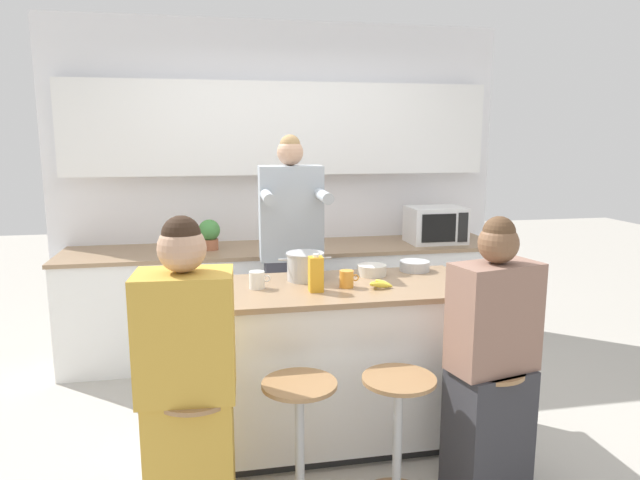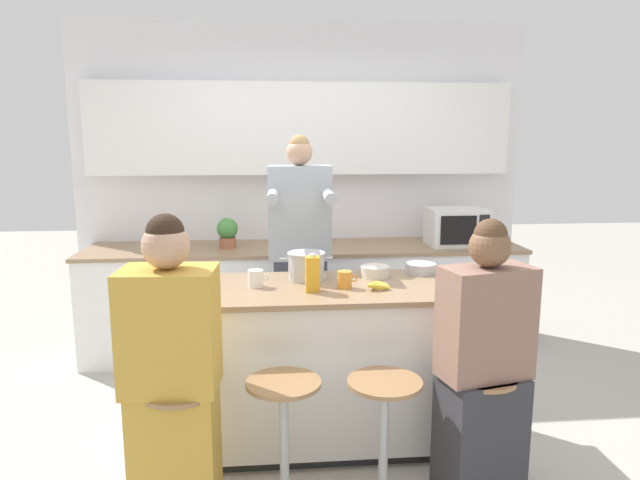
% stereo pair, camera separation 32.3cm
% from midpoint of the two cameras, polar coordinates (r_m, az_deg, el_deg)
% --- Properties ---
extents(ground_plane, '(16.00, 16.00, 0.00)m').
position_cam_midpoint_polar(ground_plane, '(3.57, -2.51, -19.27)').
color(ground_plane, '#B2ADA3').
extents(wall_back, '(3.80, 0.22, 2.70)m').
position_cam_midpoint_polar(wall_back, '(4.88, -5.81, 7.69)').
color(wall_back, white).
rests_on(wall_back, ground_plane).
extents(back_counter, '(3.52, 0.71, 0.88)m').
position_cam_midpoint_polar(back_counter, '(4.73, -5.19, -5.94)').
color(back_counter, white).
rests_on(back_counter, ground_plane).
extents(kitchen_island, '(1.75, 0.73, 0.93)m').
position_cam_midpoint_polar(kitchen_island, '(3.36, -2.57, -12.25)').
color(kitchen_island, black).
rests_on(kitchen_island, ground_plane).
extents(bar_stool_leftmost, '(0.38, 0.38, 0.65)m').
position_cam_midpoint_polar(bar_stool_leftmost, '(2.81, -15.59, -20.47)').
color(bar_stool_leftmost, '#997047').
rests_on(bar_stool_leftmost, ground_plane).
extents(bar_stool_center_left, '(0.38, 0.38, 0.65)m').
position_cam_midpoint_polar(bar_stool_center_left, '(2.83, -5.50, -19.82)').
color(bar_stool_center_left, '#997047').
rests_on(bar_stool_center_left, ground_plane).
extents(bar_stool_center_right, '(0.38, 0.38, 0.65)m').
position_cam_midpoint_polar(bar_stool_center_right, '(2.88, 4.41, -19.30)').
color(bar_stool_center_right, '#997047').
rests_on(bar_stool_center_right, ground_plane).
extents(bar_stool_rightmost, '(0.38, 0.38, 0.65)m').
position_cam_midpoint_polar(bar_stool_rightmost, '(3.04, 13.20, -17.82)').
color(bar_stool_rightmost, '#997047').
rests_on(bar_stool_rightmost, ground_plane).
extents(person_cooking, '(0.43, 0.57, 1.77)m').
position_cam_midpoint_polar(person_cooking, '(3.86, -5.28, -2.97)').
color(person_cooking, '#383842').
rests_on(person_cooking, ground_plane).
extents(person_wrapped_blanket, '(0.43, 0.31, 1.44)m').
position_cam_midpoint_polar(person_wrapped_blanket, '(2.66, -16.61, -13.95)').
color(person_wrapped_blanket, gold).
rests_on(person_wrapped_blanket, ground_plane).
extents(person_seated_near, '(0.46, 0.34, 1.40)m').
position_cam_midpoint_polar(person_seated_near, '(2.90, 13.66, -12.78)').
color(person_seated_near, '#333338').
rests_on(person_seated_near, ground_plane).
extents(cooking_pot, '(0.31, 0.22, 0.16)m').
position_cam_midpoint_polar(cooking_pot, '(3.33, -4.28, -2.67)').
color(cooking_pot, '#B7BABC').
rests_on(cooking_pot, kitchen_island).
extents(fruit_bowl, '(0.19, 0.19, 0.06)m').
position_cam_midpoint_polar(fruit_bowl, '(3.59, 6.91, -2.62)').
color(fruit_bowl, '#B7BABC').
rests_on(fruit_bowl, kitchen_island).
extents(mixing_bowl_steel, '(0.18, 0.18, 0.06)m').
position_cam_midpoint_polar(mixing_bowl_steel, '(3.45, 2.55, -3.06)').
color(mixing_bowl_steel, silver).
rests_on(mixing_bowl_steel, kitchen_island).
extents(coffee_cup_near, '(0.11, 0.08, 0.10)m').
position_cam_midpoint_polar(coffee_cup_near, '(3.17, -0.22, -3.94)').
color(coffee_cup_near, orange).
rests_on(coffee_cup_near, kitchen_island).
extents(coffee_cup_far, '(0.12, 0.09, 0.10)m').
position_cam_midpoint_polar(coffee_cup_far, '(3.19, -9.22, -4.00)').
color(coffee_cup_far, white).
rests_on(coffee_cup_far, kitchen_island).
extents(banana_bunch, '(0.15, 0.11, 0.05)m').
position_cam_midpoint_polar(banana_bunch, '(3.16, 3.05, -4.47)').
color(banana_bunch, yellow).
rests_on(banana_bunch, kitchen_island).
extents(juice_carton, '(0.07, 0.07, 0.21)m').
position_cam_midpoint_polar(juice_carton, '(3.08, -3.42, -3.43)').
color(juice_carton, gold).
rests_on(juice_carton, kitchen_island).
extents(microwave, '(0.46, 0.35, 0.30)m').
position_cam_midpoint_polar(microwave, '(4.83, 9.63, 1.49)').
color(microwave, white).
rests_on(microwave, back_counter).
extents(potted_plant, '(0.17, 0.17, 0.24)m').
position_cam_midpoint_polar(potted_plant, '(4.58, -13.00, 0.62)').
color(potted_plant, '#A86042').
rests_on(potted_plant, back_counter).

